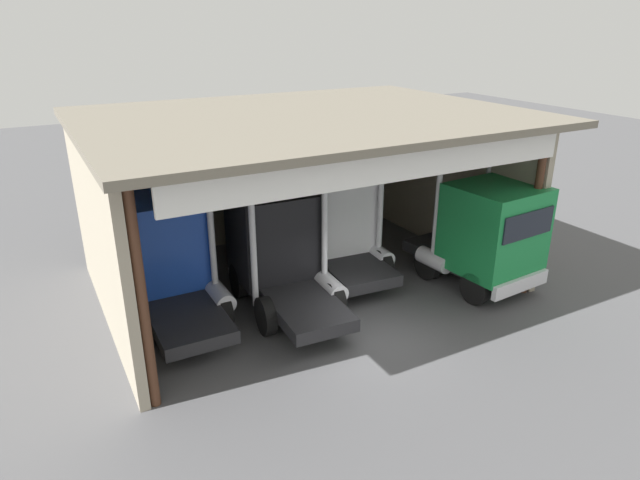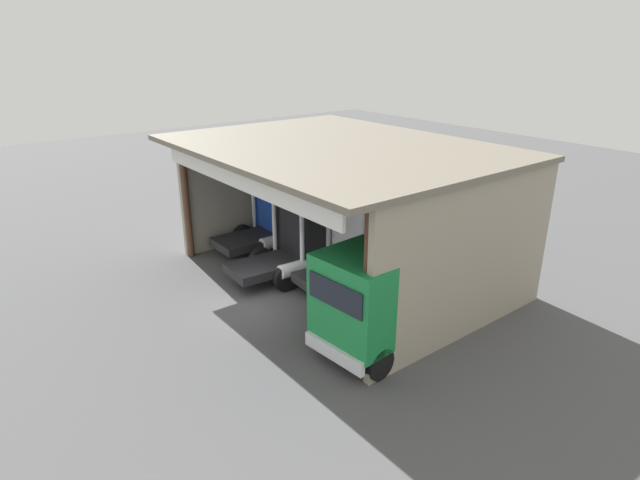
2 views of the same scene
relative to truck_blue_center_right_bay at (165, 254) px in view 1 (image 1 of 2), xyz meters
name	(u,v)px [view 1 (image 1 of 2)]	position (x,y,z in m)	size (l,w,h in m)	color
ground_plane	(374,341)	(4.33, -4.33, -1.79)	(80.00, 80.00, 0.00)	#4C4C4F
workshop_shed	(290,164)	(4.33, 0.69, 1.96)	(12.63, 9.73, 5.51)	#9E937F
truck_blue_center_right_bay	(165,254)	(0.00, 0.00, 0.00)	(2.65, 5.16, 3.60)	#1E47B7
truck_black_center_left_bay	(279,247)	(3.10, -1.03, -0.02)	(2.62, 5.13, 3.67)	black
truck_white_yard_outside	(333,220)	(5.61, 0.12, 0.03)	(2.79, 4.75, 3.50)	white
truck_green_left_bay	(487,234)	(9.19, -3.25, 0.02)	(2.86, 4.50, 3.63)	#197F3D
oil_drum	(334,224)	(7.31, 3.03, -1.35)	(0.58, 0.58, 0.87)	gold
tool_cart	(127,268)	(-0.74, 2.52, -1.29)	(0.90, 0.60, 1.00)	black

